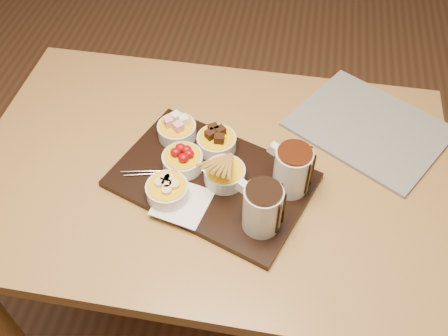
% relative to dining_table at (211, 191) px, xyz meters
% --- Properties ---
extents(ground, '(5.00, 5.00, 0.00)m').
position_rel_dining_table_xyz_m(ground, '(0.00, 0.00, -0.65)').
color(ground, '#54331D').
rests_on(ground, ground).
extents(dining_table, '(1.20, 0.80, 0.75)m').
position_rel_dining_table_xyz_m(dining_table, '(0.00, 0.00, 0.00)').
color(dining_table, '#A0763B').
rests_on(dining_table, ground).
extents(serving_board, '(0.54, 0.44, 0.02)m').
position_rel_dining_table_xyz_m(serving_board, '(0.01, -0.05, 0.11)').
color(serving_board, black).
rests_on(serving_board, dining_table).
extents(napkin, '(0.14, 0.14, 0.00)m').
position_rel_dining_table_xyz_m(napkin, '(-0.04, -0.13, 0.12)').
color(napkin, white).
rests_on(napkin, serving_board).
extents(bowl_marshmallows, '(0.10, 0.10, 0.04)m').
position_rel_dining_table_xyz_m(bowl_marshmallows, '(-0.10, 0.08, 0.14)').
color(bowl_marshmallows, silver).
rests_on(bowl_marshmallows, serving_board).
extents(bowl_cake, '(0.10, 0.10, 0.04)m').
position_rel_dining_table_xyz_m(bowl_cake, '(0.01, 0.05, 0.14)').
color(bowl_cake, silver).
rests_on(bowl_cake, serving_board).
extents(bowl_strawberries, '(0.10, 0.10, 0.04)m').
position_rel_dining_table_xyz_m(bowl_strawberries, '(-0.06, -0.02, 0.14)').
color(bowl_strawberries, silver).
rests_on(bowl_strawberries, serving_board).
extents(bowl_biscotti, '(0.10, 0.10, 0.04)m').
position_rel_dining_table_xyz_m(bowl_biscotti, '(0.05, -0.05, 0.14)').
color(bowl_biscotti, silver).
rests_on(bowl_biscotti, serving_board).
extents(bowl_bananas, '(0.10, 0.10, 0.04)m').
position_rel_dining_table_xyz_m(bowl_bananas, '(-0.08, -0.12, 0.14)').
color(bowl_bananas, silver).
rests_on(bowl_bananas, serving_board).
extents(pitcher_dark_chocolate, '(0.11, 0.11, 0.12)m').
position_rel_dining_table_xyz_m(pitcher_dark_chocolate, '(0.15, -0.16, 0.18)').
color(pitcher_dark_chocolate, silver).
rests_on(pitcher_dark_chocolate, serving_board).
extents(pitcher_milk_chocolate, '(0.11, 0.11, 0.12)m').
position_rel_dining_table_xyz_m(pitcher_milk_chocolate, '(0.20, -0.04, 0.18)').
color(pitcher_milk_chocolate, silver).
rests_on(pitcher_milk_chocolate, serving_board).
extents(fondue_skewers, '(0.08, 0.26, 0.01)m').
position_rel_dining_table_xyz_m(fondue_skewers, '(-0.08, -0.04, 0.12)').
color(fondue_skewers, silver).
rests_on(fondue_skewers, serving_board).
extents(newspaper, '(0.48, 0.45, 0.01)m').
position_rel_dining_table_xyz_m(newspaper, '(0.40, 0.21, 0.10)').
color(newspaper, beige).
rests_on(newspaper, dining_table).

